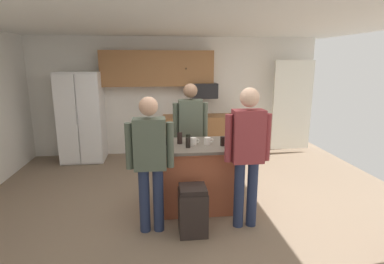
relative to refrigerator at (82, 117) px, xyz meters
name	(u,v)px	position (x,y,z in m)	size (l,w,h in m)	color
floor	(189,205)	(2.00, -2.38, -0.94)	(7.04, 7.04, 0.00)	#7F6B56
ceiling	(189,19)	(2.00, -2.38, 1.66)	(7.04, 7.04, 0.00)	white
back_wall	(176,96)	(2.00, 0.42, 0.36)	(6.40, 0.10, 2.60)	white
french_door_window_panel	(292,106)	(4.60, 0.02, 0.16)	(0.90, 0.06, 2.00)	white
cabinet_run_upper	(157,68)	(1.60, 0.22, 0.99)	(2.40, 0.38, 0.75)	#936038
cabinet_run_lower	(204,135)	(2.60, 0.10, -0.49)	(1.80, 0.63, 0.90)	#936038
refrigerator	(82,117)	(0.00, 0.00, 0.00)	(0.86, 0.76, 1.87)	white
microwave_over_range	(204,91)	(2.60, 0.12, 0.51)	(0.56, 0.40, 0.32)	black
kitchen_island	(194,175)	(2.07, -2.43, -0.46)	(1.15, 0.83, 0.95)	#AD5638
person_guest_left	(247,148)	(2.65, -3.03, 0.10)	(0.57, 0.23, 1.78)	#232D4C
person_guest_by_door	(150,156)	(1.47, -3.01, 0.04)	(0.57, 0.22, 1.68)	#232D4C
person_host_foreground	(190,128)	(2.10, -1.67, 0.07)	(0.57, 0.23, 1.73)	#383842
mug_blue_stoneware	(207,141)	(2.25, -2.47, 0.06)	(0.13, 0.09, 0.10)	white
glass_dark_ale	(180,138)	(1.87, -2.38, 0.09)	(0.07, 0.07, 0.16)	black
glass_stout_tall	(188,139)	(1.99, -2.36, 0.07)	(0.07, 0.07, 0.12)	black
glass_short_whisky	(168,140)	(1.70, -2.43, 0.09)	(0.06, 0.06, 0.15)	black
glass_pilsner	(223,141)	(2.44, -2.56, 0.07)	(0.06, 0.06, 0.13)	black
tumbler_amber	(188,142)	(1.97, -2.60, 0.08)	(0.06, 0.06, 0.14)	black
mug_ceramic_white	(194,141)	(2.06, -2.47, 0.06)	(0.13, 0.08, 0.10)	white
trash_bin	(193,210)	(1.97, -3.13, -0.63)	(0.34, 0.34, 0.61)	black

